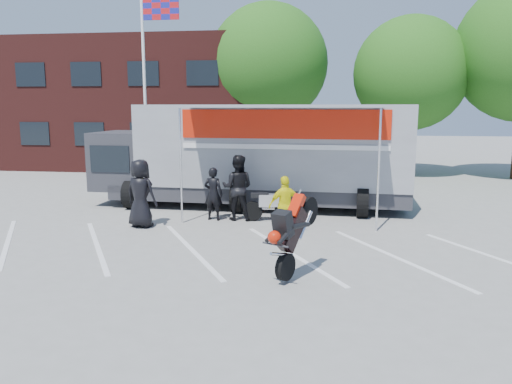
% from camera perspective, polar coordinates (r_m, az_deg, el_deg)
% --- Properties ---
extents(ground, '(100.00, 100.00, 0.00)m').
position_cam_1_polar(ground, '(10.92, 2.50, -8.43)').
color(ground, gray).
rests_on(ground, ground).
extents(parking_bay_lines, '(18.09, 13.33, 0.01)m').
position_cam_1_polar(parking_bay_lines, '(11.87, 2.95, -6.90)').
color(parking_bay_lines, white).
rests_on(parking_bay_lines, ground).
extents(office_building, '(18.00, 8.00, 7.00)m').
position_cam_1_polar(office_building, '(30.37, -13.58, 9.69)').
color(office_building, '#4C1C18').
rests_on(office_building, ground).
extents(flagpole, '(1.61, 0.12, 8.00)m').
position_cam_1_polar(flagpole, '(21.62, -12.04, 13.93)').
color(flagpole, white).
rests_on(flagpole, ground).
extents(tree_left, '(6.12, 6.12, 8.64)m').
position_cam_1_polar(tree_left, '(26.58, 1.41, 14.44)').
color(tree_left, '#382314').
rests_on(tree_left, ground).
extents(tree_mid, '(5.44, 5.44, 7.68)m').
position_cam_1_polar(tree_mid, '(25.71, 17.25, 12.78)').
color(tree_mid, '#382314').
rests_on(tree_mid, ground).
extents(transporter_truck, '(11.11, 5.75, 3.46)m').
position_cam_1_polar(transporter_truck, '(17.13, 0.27, -1.70)').
color(transporter_truck, '#94989C').
rests_on(transporter_truck, ground).
extents(parked_motorcycle, '(2.08, 0.94, 1.05)m').
position_cam_1_polar(parked_motorcycle, '(15.06, 2.24, -3.32)').
color(parked_motorcycle, silver).
rests_on(parked_motorcycle, ground).
extents(stunt_bike_rider, '(1.37, 1.70, 1.82)m').
position_cam_1_polar(stunt_bike_rider, '(10.41, 5.22, -9.39)').
color(stunt_bike_rider, black).
rests_on(stunt_bike_rider, ground).
extents(spectator_leather_a, '(1.09, 0.86, 1.94)m').
position_cam_1_polar(spectator_leather_a, '(14.49, -13.04, -0.16)').
color(spectator_leather_a, black).
rests_on(spectator_leather_a, ground).
extents(spectator_leather_b, '(0.65, 0.48, 1.61)m').
position_cam_1_polar(spectator_leather_b, '(15.08, -4.90, -0.20)').
color(spectator_leather_b, black).
rests_on(spectator_leather_b, ground).
extents(spectator_leather_c, '(0.97, 0.77, 1.98)m').
position_cam_1_polar(spectator_leather_c, '(15.03, -2.13, 0.50)').
color(spectator_leather_c, black).
rests_on(spectator_leather_c, ground).
extents(spectator_hivis, '(1.01, 0.73, 1.59)m').
position_cam_1_polar(spectator_hivis, '(13.34, 3.37, -1.55)').
color(spectator_hivis, '#FFF60D').
rests_on(spectator_hivis, ground).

